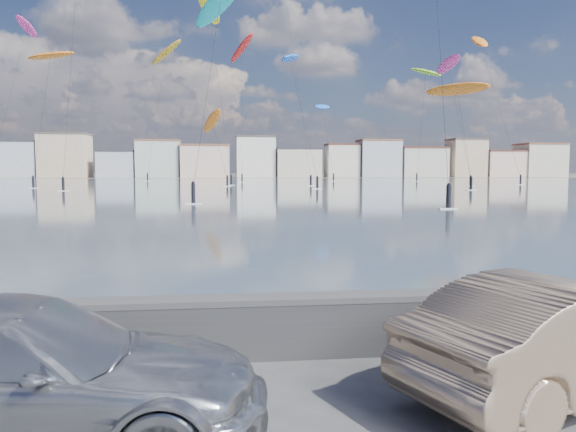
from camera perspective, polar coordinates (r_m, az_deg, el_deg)
The scene contains 19 objects.
bay_water at distance 97.68m, azimuth -6.52°, elevation 3.02°, with size 500.00×177.00×0.00m, color #354150.
far_shore_strip at distance 206.15m, azimuth -6.58°, elevation 3.97°, with size 500.00×60.00×0.00m, color #4C473D.
seawall at distance 9.17m, azimuth -5.37°, elevation -10.88°, with size 400.00×0.36×1.08m.
far_buildings at distance 192.16m, azimuth -6.20°, elevation 5.70°, with size 240.79×13.26×14.60m.
car_silver at distance 7.10m, azimuth -25.89°, elevation -14.18°, with size 2.27×5.58×1.62m, color #AAACB2.
car_champagne at distance 8.61m, azimuth 26.33°, elevation -10.84°, with size 1.71×4.91×1.62m, color tan.
kitesurfer_0 at distance 90.54m, azimuth 16.83°, elevation 12.13°, with size 9.35×11.56×16.24m.
kitesurfer_1 at distance 102.69m, azimuth -22.97°, elevation 14.64°, with size 9.74×9.92×22.16m.
kitesurfer_3 at distance 112.10m, azimuth -7.69°, elevation 9.43°, with size 5.83×19.46×15.02m.
kitesurfer_4 at distance 125.96m, azimuth 18.90°, elevation 16.33°, with size 6.67×18.00×31.71m.
kitesurfer_7 at distance 66.70m, azimuth -6.92°, elevation 20.69°, with size 7.33×19.38×24.68m.
kitesurfer_8 at distance 96.80m, azimuth 0.26°, elevation 15.57°, with size 6.00×16.78×23.00m.
kitesurfer_10 at distance 150.28m, azimuth -25.06°, elevation 16.84°, with size 6.20×19.82×38.16m.
kitesurfer_11 at distance 153.17m, azimuth -12.28°, elevation 15.83°, with size 9.60×14.22×36.23m.
kitesurfer_13 at distance 116.70m, azimuth 15.97°, elevation 14.43°, with size 3.70×18.85×25.14m.
kitesurfer_14 at distance 146.51m, azimuth 13.82°, elevation 13.95°, with size 8.17×11.76×29.03m.
kitesurfer_16 at distance 116.11m, azimuth -8.08°, elevation 20.36°, with size 7.79×14.07×37.99m.
kitesurfer_18 at distance 141.85m, azimuth 3.52°, elevation 10.93°, with size 6.85×13.04×19.74m.
kitesurfer_19 at distance 133.34m, azimuth -4.72°, elevation 16.51°, with size 7.09×11.85×33.79m.
Camera 1 is at (-0.18, -6.13, 3.06)m, focal length 35.00 mm.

